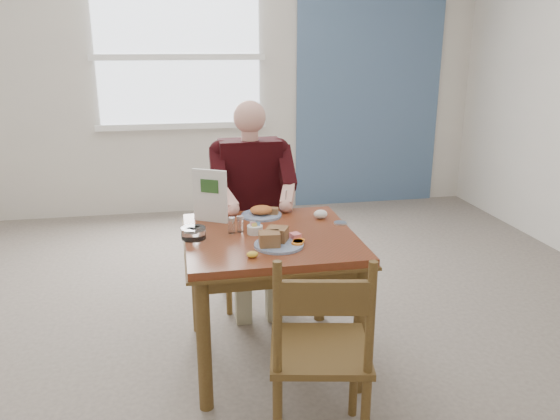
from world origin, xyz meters
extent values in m
plane|color=#61564F|center=(0.00, 0.00, 0.00)|extent=(6.00, 6.00, 0.00)
plane|color=beige|center=(0.00, 3.00, 1.40)|extent=(5.50, 0.00, 5.50)
cube|color=#486386|center=(1.60, 2.98, 1.40)|extent=(1.60, 0.02, 2.80)
ellipsoid|color=yellow|center=(-0.14, -0.31, 0.77)|extent=(0.06, 0.05, 0.03)
ellipsoid|color=white|center=(0.34, 0.22, 0.78)|extent=(0.10, 0.09, 0.05)
cylinder|color=silver|center=(0.42, 0.10, 0.75)|extent=(0.08, 0.08, 0.01)
cube|color=white|center=(-0.40, 2.97, 1.60)|extent=(1.60, 0.02, 1.30)
cube|color=white|center=(-0.40, 2.96, 0.92)|extent=(1.72, 0.04, 0.06)
cube|color=white|center=(-0.40, 2.96, 1.60)|extent=(1.72, 0.04, 0.06)
cube|color=maroon|center=(0.00, 0.00, 0.73)|extent=(0.90, 0.90, 0.04)
cube|color=brown|center=(0.00, 0.00, 0.70)|extent=(0.92, 0.92, 0.01)
cylinder|color=brown|center=(-0.39, -0.39, 0.35)|extent=(0.07, 0.07, 0.71)
cylinder|color=brown|center=(0.39, -0.39, 0.35)|extent=(0.07, 0.07, 0.71)
cylinder|color=brown|center=(-0.39, 0.39, 0.35)|extent=(0.07, 0.07, 0.71)
cylinder|color=brown|center=(0.39, 0.39, 0.35)|extent=(0.07, 0.07, 0.71)
cube|color=brown|center=(0.00, -0.39, 0.66)|extent=(0.80, 0.03, 0.08)
cube|color=brown|center=(0.00, 0.39, 0.66)|extent=(0.80, 0.03, 0.08)
cube|color=brown|center=(-0.39, 0.00, 0.66)|extent=(0.03, 0.80, 0.08)
cube|color=brown|center=(0.39, 0.00, 0.66)|extent=(0.03, 0.80, 0.08)
cylinder|color=brown|center=(-0.18, 0.57, 0.23)|extent=(0.04, 0.04, 0.45)
cylinder|color=brown|center=(0.18, 0.57, 0.23)|extent=(0.04, 0.04, 0.45)
cylinder|color=brown|center=(-0.18, 0.93, 0.23)|extent=(0.04, 0.04, 0.45)
cylinder|color=brown|center=(0.18, 0.93, 0.23)|extent=(0.04, 0.04, 0.45)
cube|color=brown|center=(0.00, 0.75, 0.47)|extent=(0.42, 0.42, 0.03)
cylinder|color=brown|center=(-0.18, 0.93, 0.70)|extent=(0.04, 0.04, 0.50)
cylinder|color=brown|center=(0.18, 0.93, 0.70)|extent=(0.04, 0.04, 0.50)
cube|color=brown|center=(0.00, 0.93, 0.80)|extent=(0.38, 0.03, 0.14)
cylinder|color=brown|center=(-0.05, -0.50, 0.23)|extent=(0.05, 0.05, 0.45)
cylinder|color=brown|center=(0.30, -0.57, 0.23)|extent=(0.05, 0.05, 0.45)
cube|color=brown|center=(0.09, -0.72, 0.47)|extent=(0.49, 0.49, 0.03)
cylinder|color=brown|center=(-0.12, -0.86, 0.70)|extent=(0.04, 0.04, 0.50)
cylinder|color=brown|center=(0.23, -0.93, 0.70)|extent=(0.04, 0.04, 0.50)
cube|color=brown|center=(0.06, -0.89, 0.80)|extent=(0.38, 0.10, 0.14)
cube|color=tan|center=(-0.10, 0.63, 0.54)|extent=(0.13, 0.38, 0.12)
cube|color=tan|center=(0.10, 0.63, 0.54)|extent=(0.13, 0.38, 0.12)
cube|color=tan|center=(-0.10, 0.45, 0.24)|extent=(0.10, 0.10, 0.48)
cube|color=tan|center=(0.10, 0.45, 0.24)|extent=(0.10, 0.10, 0.48)
cube|color=black|center=(0.00, 0.78, 0.84)|extent=(0.40, 0.22, 0.58)
sphere|color=black|center=(-0.19, 0.78, 1.06)|extent=(0.15, 0.15, 0.15)
sphere|color=black|center=(0.19, 0.78, 1.06)|extent=(0.15, 0.15, 0.15)
cylinder|color=#D89A89|center=(0.00, 0.76, 1.15)|extent=(0.11, 0.11, 0.08)
sphere|color=#D89A89|center=(0.00, 0.76, 1.28)|extent=(0.21, 0.21, 0.21)
cube|color=black|center=(-0.22, 0.67, 0.96)|extent=(0.09, 0.29, 0.27)
cube|color=black|center=(0.22, 0.67, 0.96)|extent=(0.09, 0.29, 0.27)
sphere|color=black|center=(-0.22, 0.55, 0.86)|extent=(0.09, 0.09, 0.09)
sphere|color=black|center=(0.22, 0.55, 0.86)|extent=(0.09, 0.09, 0.09)
cube|color=#D89A89|center=(-0.19, 0.46, 0.82)|extent=(0.14, 0.23, 0.14)
cube|color=#D89A89|center=(0.19, 0.46, 0.82)|extent=(0.14, 0.23, 0.14)
sphere|color=#D89A89|center=(-0.16, 0.37, 0.79)|extent=(0.08, 0.08, 0.08)
sphere|color=#D89A89|center=(0.16, 0.37, 0.79)|extent=(0.08, 0.08, 0.08)
cylinder|color=silver|center=(0.16, 0.37, 0.84)|extent=(0.01, 0.05, 0.12)
cylinder|color=white|center=(0.01, -0.19, 0.76)|extent=(0.30, 0.30, 0.01)
cube|color=tan|center=(-0.04, -0.20, 0.80)|extent=(0.11, 0.09, 0.07)
cube|color=tan|center=(0.01, -0.14, 0.80)|extent=(0.13, 0.12, 0.07)
cylinder|color=orange|center=(0.10, -0.21, 0.77)|extent=(0.08, 0.08, 0.01)
cylinder|color=orange|center=(0.11, -0.19, 0.77)|extent=(0.07, 0.07, 0.01)
cylinder|color=orange|center=(0.12, -0.17, 0.77)|extent=(0.07, 0.07, 0.01)
cube|color=#FB777A|center=(0.11, -0.12, 0.78)|extent=(0.06, 0.06, 0.03)
cylinder|color=white|center=(0.00, 0.32, 0.76)|extent=(0.30, 0.30, 0.01)
ellipsoid|color=#C27B2D|center=(0.00, 0.32, 0.79)|extent=(0.17, 0.15, 0.05)
cube|color=tan|center=(0.06, 0.32, 0.78)|extent=(0.10, 0.08, 0.04)
cylinder|color=white|center=(-0.08, 0.03, 0.77)|extent=(0.11, 0.11, 0.04)
cube|color=pink|center=(-0.09, 0.03, 0.80)|extent=(0.03, 0.01, 0.02)
cube|color=#6699D8|center=(-0.06, 0.03, 0.80)|extent=(0.03, 0.03, 0.02)
cube|color=#EAD159|center=(-0.08, 0.01, 0.80)|extent=(0.03, 0.02, 0.02)
cube|color=white|center=(-0.09, 0.04, 0.80)|extent=(0.03, 0.02, 0.02)
cylinder|color=white|center=(-0.20, 0.06, 0.79)|extent=(0.04, 0.04, 0.07)
cylinder|color=silver|center=(-0.20, 0.06, 0.83)|extent=(0.05, 0.05, 0.02)
cylinder|color=white|center=(-0.15, 0.07, 0.79)|extent=(0.04, 0.04, 0.07)
cylinder|color=silver|center=(-0.15, 0.07, 0.83)|extent=(0.05, 0.05, 0.02)
cylinder|color=white|center=(-0.40, 0.01, 0.78)|extent=(0.14, 0.14, 0.06)
cylinder|color=white|center=(-0.42, 0.01, 0.80)|extent=(0.03, 0.03, 0.02)
cylinder|color=white|center=(-0.39, 0.02, 0.80)|extent=(0.03, 0.03, 0.02)
cylinder|color=white|center=(-0.40, -0.01, 0.80)|extent=(0.03, 0.03, 0.02)
cube|color=white|center=(-0.30, 0.28, 0.90)|extent=(0.19, 0.12, 0.30)
cube|color=#2D5926|center=(-0.30, 0.27, 0.96)|extent=(0.10, 0.06, 0.08)
camera|label=1|loc=(-0.46, -2.72, 1.73)|focal=35.00mm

